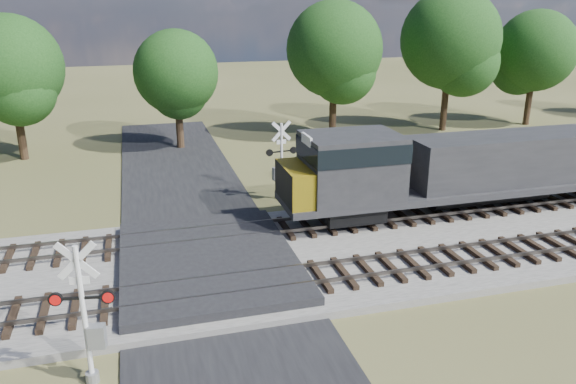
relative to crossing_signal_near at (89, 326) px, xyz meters
name	(u,v)px	position (x,y,z in m)	size (l,w,h in m)	color
ground	(211,275)	(4.17, 5.80, -1.86)	(160.00, 160.00, 0.00)	#474826
ballast_bed	(427,240)	(14.17, 6.30, -1.71)	(140.00, 10.00, 0.30)	gray
road	(210,274)	(4.17, 5.80, -1.82)	(7.00, 60.00, 0.08)	black
crossing_panel	(208,263)	(4.17, 6.30, -1.55)	(7.00, 9.00, 0.62)	#262628
track_near	(298,278)	(7.29, 3.80, -1.45)	(140.00, 2.60, 0.33)	black
track_far	(268,230)	(7.29, 8.80, -1.45)	(140.00, 2.60, 0.33)	black
crossing_signal_near	(89,326)	(0.00, 0.00, 0.00)	(1.80, 0.46, 4.48)	silver
crossing_signal_far	(280,167)	(9.22, 13.87, -0.02)	(1.78, 0.41, 4.43)	silver
equipment_shed	(367,170)	(14.25, 13.48, -0.44)	(4.31, 4.31, 2.81)	#4A311F
treeline	(278,57)	(12.50, 26.91, 4.58)	(77.50, 9.10, 11.52)	black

